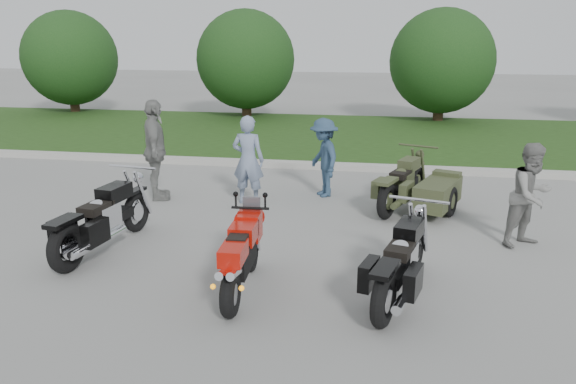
% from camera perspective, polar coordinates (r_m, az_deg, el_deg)
% --- Properties ---
extents(ground, '(80.00, 80.00, 0.00)m').
position_cam_1_polar(ground, '(8.02, -6.33, -7.40)').
color(ground, '#9A9A95').
rests_on(ground, ground).
extents(curb, '(60.00, 0.30, 0.15)m').
position_cam_1_polar(curb, '(13.59, 0.58, 2.79)').
color(curb, '#B0AEA6').
rests_on(curb, ground).
extents(grass_strip, '(60.00, 8.00, 0.14)m').
position_cam_1_polar(grass_strip, '(17.61, 2.74, 5.79)').
color(grass_strip, '#315C1F').
rests_on(grass_strip, ground).
extents(tree_far_left, '(3.60, 3.60, 4.00)m').
position_cam_1_polar(tree_far_left, '(23.88, -21.26, 12.55)').
color(tree_far_left, '#3F2B1C').
rests_on(tree_far_left, ground).
extents(tree_mid_left, '(3.60, 3.60, 4.00)m').
position_cam_1_polar(tree_mid_left, '(21.21, -4.32, 13.26)').
color(tree_mid_left, '#3F2B1C').
rests_on(tree_mid_left, ground).
extents(tree_mid_right, '(3.60, 3.60, 4.00)m').
position_cam_1_polar(tree_mid_right, '(20.67, 15.37, 12.69)').
color(tree_mid_right, '#3F2B1C').
rests_on(tree_mid_right, ground).
extents(sportbike_red, '(0.35, 1.86, 0.88)m').
position_cam_1_polar(sportbike_red, '(6.99, -4.81, -6.35)').
color(sportbike_red, black).
rests_on(sportbike_red, ground).
extents(cruiser_left, '(0.54, 2.40, 0.93)m').
position_cam_1_polar(cruiser_left, '(8.71, -18.53, -2.91)').
color(cruiser_left, black).
rests_on(cruiser_left, ground).
extents(cruiser_right, '(0.74, 2.24, 0.88)m').
position_cam_1_polar(cruiser_right, '(6.96, 11.38, -7.34)').
color(cruiser_right, black).
rests_on(cruiser_right, ground).
extents(cruiser_sidecar, '(1.57, 2.17, 0.87)m').
position_cam_1_polar(cruiser_sidecar, '(10.43, 13.48, 0.17)').
color(cruiser_sidecar, black).
rests_on(cruiser_sidecar, ground).
extents(person_stripe, '(0.65, 0.46, 1.69)m').
position_cam_1_polar(person_stripe, '(10.60, -4.07, 3.26)').
color(person_stripe, '#7D8DAA').
rests_on(person_stripe, ground).
extents(person_grey, '(0.98, 0.95, 1.60)m').
position_cam_1_polar(person_grey, '(9.20, 23.47, -0.30)').
color(person_grey, gray).
rests_on(person_grey, ground).
extents(person_denim, '(0.97, 1.16, 1.56)m').
position_cam_1_polar(person_denim, '(11.11, 3.64, 3.51)').
color(person_denim, '#2E4863').
rests_on(person_denim, ground).
extents(person_back, '(0.87, 1.24, 1.95)m').
position_cam_1_polar(person_back, '(11.11, -13.33, 4.14)').
color(person_back, gray).
rests_on(person_back, ground).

